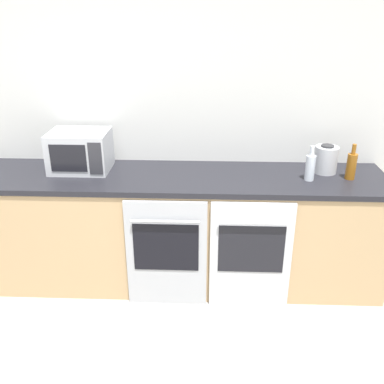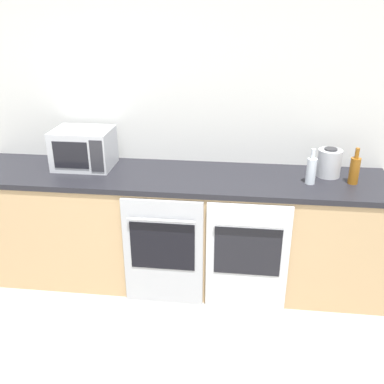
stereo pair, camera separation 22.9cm
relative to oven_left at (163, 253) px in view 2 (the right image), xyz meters
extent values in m
cube|color=silver|center=(0.04, 0.70, 0.87)|extent=(10.00, 0.06, 2.60)
cube|color=tan|center=(0.04, 0.34, 0.00)|extent=(3.15, 0.65, 0.86)
cube|color=black|center=(0.04, 0.34, 0.45)|extent=(3.17, 0.68, 0.04)
cube|color=#A8AAAF|center=(0.00, 0.00, -0.01)|extent=(0.58, 0.03, 0.85)
cube|color=black|center=(0.00, -0.02, 0.06)|extent=(0.46, 0.01, 0.37)
cylinder|color=#A8AAAF|center=(0.00, -0.04, 0.28)|extent=(0.48, 0.02, 0.02)
cube|color=silver|center=(0.60, 0.00, -0.01)|extent=(0.58, 0.03, 0.85)
cube|color=black|center=(0.60, -0.02, 0.06)|extent=(0.46, 0.01, 0.37)
cylinder|color=silver|center=(0.60, -0.04, 0.28)|extent=(0.48, 0.02, 0.02)
cube|color=#B7BABF|center=(-0.68, 0.44, 0.62)|extent=(0.44, 0.34, 0.30)
cube|color=black|center=(-0.72, 0.26, 0.62)|extent=(0.26, 0.01, 0.20)
cube|color=#2D2D33|center=(-0.53, 0.26, 0.62)|extent=(0.10, 0.01, 0.24)
cylinder|color=silver|center=(1.02, 0.29, 0.57)|extent=(0.07, 0.07, 0.19)
cylinder|color=silver|center=(1.02, 0.29, 0.69)|extent=(0.03, 0.03, 0.07)
cylinder|color=#8C5114|center=(1.33, 0.32, 0.57)|extent=(0.07, 0.07, 0.19)
cylinder|color=#8C5114|center=(1.33, 0.32, 0.70)|extent=(0.03, 0.03, 0.07)
cylinder|color=#B7BABF|center=(1.17, 0.45, 0.57)|extent=(0.17, 0.17, 0.20)
cylinder|color=#262628|center=(1.17, 0.45, 0.68)|extent=(0.09, 0.09, 0.01)
camera|label=1|loc=(0.29, -2.63, 1.64)|focal=40.00mm
camera|label=2|loc=(0.52, -2.61, 1.64)|focal=40.00mm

